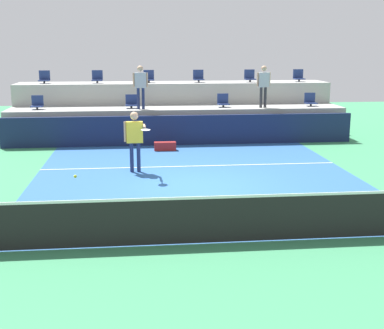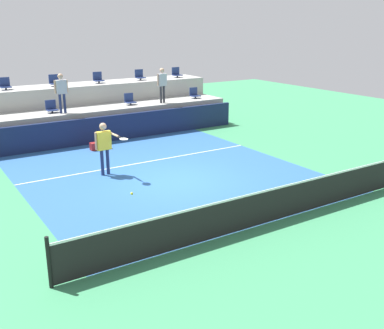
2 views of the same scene
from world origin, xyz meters
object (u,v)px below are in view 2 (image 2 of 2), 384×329
(stadium_chair_upper_mid_left, at_px, (54,81))
(stadium_chair_upper_right, at_px, (140,76))
(stadium_chair_upper_far_right, at_px, (177,73))
(tennis_player, at_px, (105,143))
(stadium_chair_lower_far_right, at_px, (194,94))
(stadium_chair_upper_mid_right, at_px, (98,78))
(stadium_chair_lower_left, at_px, (51,107))
(spectator_in_white, at_px, (61,90))
(equipment_bag, at_px, (100,146))
(stadium_chair_lower_right, at_px, (130,100))
(tennis_ball, at_px, (132,194))
(stadium_chair_upper_left, at_px, (5,85))
(spectator_leaning_on_rail, at_px, (162,82))

(stadium_chair_upper_mid_left, height_order, stadium_chair_upper_right, same)
(stadium_chair_upper_far_right, distance_m, tennis_player, 10.16)
(stadium_chair_lower_far_right, xyz_separation_m, stadium_chair_upper_mid_left, (-6.39, 1.80, 0.85))
(stadium_chair_lower_far_right, bearing_deg, stadium_chair_upper_mid_left, 164.26)
(stadium_chair_upper_far_right, bearing_deg, stadium_chair_upper_mid_right, 180.00)
(stadium_chair_lower_left, distance_m, spectator_in_white, 0.93)
(stadium_chair_lower_far_right, xyz_separation_m, stadium_chair_upper_far_right, (0.04, 1.80, 0.85))
(stadium_chair_upper_right, bearing_deg, stadium_chair_upper_far_right, 0.00)
(stadium_chair_upper_right, bearing_deg, equipment_bag, -133.70)
(stadium_chair_lower_right, bearing_deg, stadium_chair_upper_far_right, 26.68)
(tennis_ball, bearing_deg, stadium_chair_upper_mid_right, 71.71)
(stadium_chair_lower_left, bearing_deg, stadium_chair_upper_far_right, 14.09)
(stadium_chair_upper_left, xyz_separation_m, spectator_in_white, (1.75, -2.18, -0.09))
(stadium_chair_upper_right, xyz_separation_m, stadium_chair_upper_far_right, (2.14, 0.00, 0.00))
(stadium_chair_upper_right, bearing_deg, stadium_chair_lower_left, -160.30)
(stadium_chair_lower_left, xyz_separation_m, spectator_in_white, (0.36, -0.38, 0.76))
(stadium_chair_upper_right, distance_m, equipment_bag, 6.00)
(stadium_chair_lower_right, distance_m, stadium_chair_upper_mid_right, 2.13)
(stadium_chair_lower_left, relative_size, stadium_chair_upper_mid_left, 1.00)
(stadium_chair_lower_left, distance_m, stadium_chair_upper_left, 2.43)
(stadium_chair_upper_left, relative_size, stadium_chair_upper_right, 1.00)
(stadium_chair_upper_far_right, bearing_deg, stadium_chair_lower_far_right, -91.37)
(tennis_player, bearing_deg, stadium_chair_lower_left, 91.33)
(stadium_chair_upper_mid_left, distance_m, stadium_chair_upper_mid_right, 2.09)
(tennis_player, relative_size, spectator_leaning_on_rail, 1.10)
(stadium_chair_lower_left, relative_size, stadium_chair_lower_far_right, 1.00)
(stadium_chair_upper_far_right, distance_m, equipment_bag, 7.56)
(stadium_chair_lower_right, xyz_separation_m, spectator_leaning_on_rail, (1.51, -0.38, 0.75))
(stadium_chair_upper_right, height_order, tennis_ball, stadium_chair_upper_right)
(stadium_chair_lower_left, height_order, spectator_leaning_on_rail, spectator_leaning_on_rail)
(stadium_chair_lower_far_right, xyz_separation_m, tennis_ball, (-8.19, -9.98, -0.42))
(stadium_chair_upper_far_right, relative_size, tennis_player, 0.29)
(spectator_leaning_on_rail, xyz_separation_m, equipment_bag, (-3.93, -1.86, -2.06))
(tennis_player, relative_size, tennis_ball, 25.96)
(spectator_leaning_on_rail, bearing_deg, stadium_chair_lower_far_right, 10.69)
(stadium_chair_upper_mid_right, bearing_deg, stadium_chair_upper_far_right, 0.00)
(stadium_chair_lower_far_right, bearing_deg, stadium_chair_lower_right, 180.00)
(stadium_chair_upper_far_right, bearing_deg, stadium_chair_upper_left, 180.00)
(stadium_chair_upper_mid_left, distance_m, tennis_ball, 11.99)
(stadium_chair_upper_mid_left, bearing_deg, tennis_player, -94.85)
(tennis_player, xyz_separation_m, tennis_ball, (-1.19, -4.57, -0.04))
(stadium_chair_lower_right, height_order, stadium_chair_upper_left, stadium_chair_upper_left)
(stadium_chair_lower_left, xyz_separation_m, tennis_ball, (-1.07, -9.98, -0.42))
(tennis_player, bearing_deg, spectator_in_white, 87.29)
(stadium_chair_upper_left, relative_size, equipment_bag, 0.68)
(spectator_in_white, relative_size, tennis_ball, 23.98)
(stadium_chair_lower_far_right, height_order, spectator_in_white, spectator_in_white)
(stadium_chair_lower_far_right, distance_m, stadium_chair_upper_far_right, 1.99)
(stadium_chair_lower_far_right, height_order, stadium_chair_upper_mid_left, stadium_chair_upper_mid_left)
(stadium_chair_upper_left, bearing_deg, stadium_chair_lower_left, -52.40)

